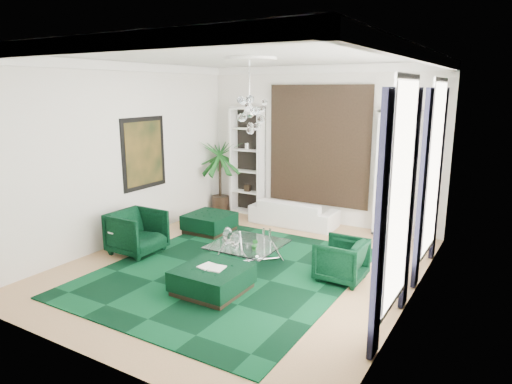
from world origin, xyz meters
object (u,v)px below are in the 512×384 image
Objects in this scene: armchair_left at (137,232)px; ottoman_front at (212,280)px; sofa at (294,212)px; ottoman_side at (210,223)px; coffee_table at (248,254)px; side_table at (121,242)px; armchair_right at (341,260)px; palm at (220,166)px.

armchair_left is 2.50m from ottoman_front.
ottoman_side is at bearing 47.46° from sofa.
ottoman_front is at bearing -84.52° from coffee_table.
ottoman_side is (0.43, 1.86, -0.22)m from armchair_left.
coffee_table is at bearing 17.13° from side_table.
coffee_table is at bearing -82.34° from armchair_right.
palm is at bearing 117.28° from ottoman_side.
armchair_right is 2.25m from ottoman_front.
ottoman_side is at bearing -13.09° from armchair_left.
coffee_table is at bearing 95.48° from ottoman_front.
armchair_right is 1.56× the size of side_table.
sofa reaches higher than ottoman_side.
sofa is 2.16× the size of ottoman_side.
coffee_table is at bearing -35.00° from ottoman_side.
sofa is at bearing 47.46° from ottoman_side.
armchair_right is 0.65× the size of coffee_table.
coffee_table is (-1.75, -0.24, -0.15)m from armchair_right.
sofa reaches higher than coffee_table.
armchair_right is at bearing 13.32° from side_table.
ottoman_side is at bearing 71.35° from side_table.
ottoman_side reaches higher than ottoman_front.
ottoman_side is 3.23m from ottoman_front.
sofa is 2.84m from coffee_table.
ottoman_front is 5.21m from palm.
armchair_right is at bearing -78.47° from armchair_left.
ottoman_side is at bearing 145.00° from coffee_table.
coffee_table is 1.26× the size of ottoman_side.
sofa is 2.46m from palm.
armchair_right is (4.01, 0.82, -0.07)m from armchair_left.
coffee_table is (0.41, -2.81, -0.10)m from sofa.
ottoman_front is (2.38, -0.72, -0.22)m from armchair_left.
palm is (-0.87, 1.68, 1.03)m from ottoman_side.
ottoman_side is 0.39× the size of palm.
ottoman_front is at bearing -46.64° from armchair_right.
palm reaches higher than armchair_left.
sofa is at bearing 59.64° from side_table.
sofa is 3.86m from armchair_left.
ottoman_front is (0.13, -1.30, -0.00)m from coffee_table.
ottoman_front is at bearing 97.47° from sofa.
armchair_left is at bearing 36.59° from side_table.
armchair_right reaches higher than ottoman_front.
ottoman_side is at bearing -106.21° from armchair_right.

